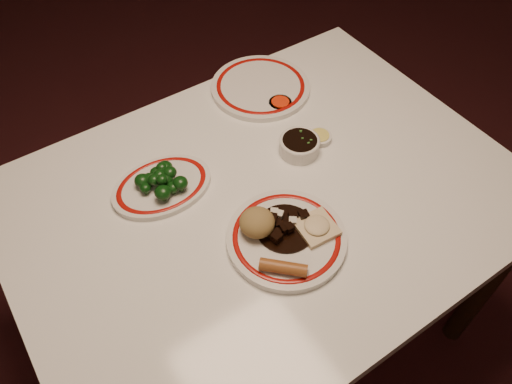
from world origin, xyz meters
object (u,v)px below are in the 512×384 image
(fried_wonton, at_px, (317,227))
(broccoli_plate, at_px, (162,186))
(spring_roll, at_px, (283,268))
(soy_bowl, at_px, (299,146))
(main_plate, at_px, (286,238))
(broccoli_pile, at_px, (161,179))
(stirfry_heap, at_px, (284,226))
(dining_table, at_px, (266,217))
(rice_mound, at_px, (257,222))

(fried_wonton, xyz_separation_m, broccoli_plate, (-0.22, 0.31, -0.02))
(spring_roll, distance_m, soy_bowl, 0.37)
(main_plate, relative_size, fried_wonton, 3.34)
(broccoli_pile, bearing_deg, main_plate, -61.07)
(stirfry_heap, distance_m, broccoli_pile, 0.31)
(broccoli_pile, bearing_deg, dining_table, -37.44)
(fried_wonton, bearing_deg, rice_mound, 146.60)
(fried_wonton, relative_size, stirfry_heap, 0.66)
(rice_mound, height_order, stirfry_heap, rice_mound)
(broccoli_pile, bearing_deg, broccoli_plate, 99.20)
(broccoli_pile, bearing_deg, stirfry_heap, -57.94)
(dining_table, xyz_separation_m, broccoli_pile, (-0.20, 0.15, 0.13))
(spring_roll, distance_m, stirfry_heap, 0.11)
(rice_mound, xyz_separation_m, fried_wonton, (0.11, -0.07, -0.02))
(broccoli_plate, bearing_deg, stirfry_heap, -58.15)
(spring_roll, bearing_deg, dining_table, 18.21)
(stirfry_heap, bearing_deg, fried_wonton, -36.89)
(dining_table, bearing_deg, spring_roll, -116.26)
(stirfry_heap, relative_size, soy_bowl, 1.30)
(broccoli_plate, bearing_deg, rice_mound, -64.40)
(rice_mound, relative_size, spring_roll, 0.79)
(fried_wonton, xyz_separation_m, broccoli_pile, (-0.22, 0.31, 0.01))
(dining_table, bearing_deg, broccoli_pile, 142.56)
(stirfry_heap, distance_m, broccoli_plate, 0.32)
(dining_table, height_order, soy_bowl, soy_bowl)
(spring_roll, bearing_deg, broccoli_plate, 60.33)
(main_plate, bearing_deg, dining_table, 72.98)
(main_plate, xyz_separation_m, broccoli_pile, (-0.16, 0.29, 0.03))
(dining_table, relative_size, broccoli_plate, 4.68)
(broccoli_plate, bearing_deg, dining_table, -37.91)
(main_plate, bearing_deg, fried_wonton, -18.73)
(spring_roll, distance_m, broccoli_pile, 0.37)
(dining_table, distance_m, spring_roll, 0.26)
(broccoli_plate, relative_size, broccoli_pile, 2.37)
(fried_wonton, distance_m, soy_bowl, 0.26)
(broccoli_plate, bearing_deg, spring_roll, -74.14)
(dining_table, xyz_separation_m, soy_bowl, (0.15, 0.07, 0.11))
(broccoli_plate, relative_size, soy_bowl, 2.50)
(main_plate, distance_m, soy_bowl, 0.28)
(dining_table, xyz_separation_m, stirfry_heap, (-0.03, -0.11, 0.12))
(broccoli_plate, bearing_deg, broccoli_pile, -80.80)
(dining_table, height_order, broccoli_pile, broccoli_pile)
(dining_table, distance_m, rice_mound, 0.18)
(main_plate, height_order, broccoli_pile, broccoli_pile)
(spring_roll, bearing_deg, rice_mound, 37.84)
(main_plate, bearing_deg, stirfry_heap, 69.74)
(stirfry_heap, bearing_deg, dining_table, 73.60)
(fried_wonton, xyz_separation_m, stirfry_heap, (-0.06, 0.04, -0.00))
(broccoli_plate, bearing_deg, fried_wonton, -54.24)
(rice_mound, height_order, soy_bowl, rice_mound)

